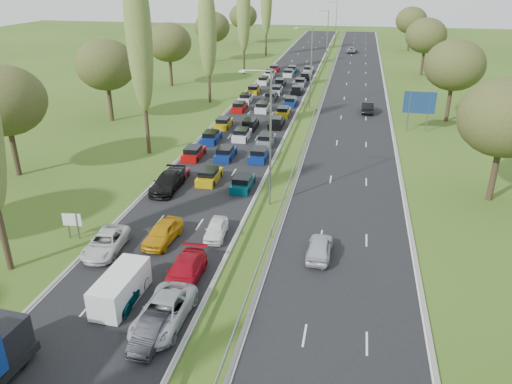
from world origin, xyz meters
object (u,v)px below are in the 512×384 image
Objects in this scene: near_car_2 at (106,243)px; info_sign at (72,222)px; white_van_rear at (122,286)px; near_car_3 at (167,182)px; direction_sign at (419,104)px.

near_car_2 is 3.73m from info_sign.
near_car_2 is 6.56m from white_van_rear.
direction_sign is (25.00, 24.70, 2.75)m from near_car_3.
info_sign is 45.43m from direction_sign.
near_car_2 is at bearing -22.18° from info_sign.
white_van_rear is at bearing -59.09° from near_car_2.
white_van_rear is at bearing -117.30° from direction_sign.
near_car_2 is 0.98× the size of direction_sign.
info_sign is (-7.24, 6.70, 0.35)m from white_van_rear.
near_car_3 is 1.12× the size of white_van_rear.
direction_sign is at bearing 43.69° from near_car_3.
info_sign is at bearing 152.89° from near_car_2.
direction_sign is at bearing 50.21° from near_car_2.
near_car_2 is 1.03× the size of white_van_rear.
direction_sign reaches higher than white_van_rear.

